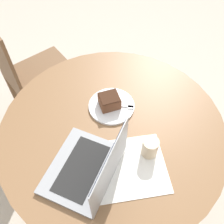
{
  "coord_description": "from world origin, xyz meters",
  "views": [
    {
      "loc": [
        -0.43,
        -0.47,
        1.73
      ],
      "look_at": [
        0.04,
        0.05,
        0.77
      ],
      "focal_mm": 42.0,
      "sensor_mm": 36.0,
      "label": 1
    }
  ],
  "objects_px": {
    "plate": "(111,106)",
    "laptop": "(89,169)",
    "chair": "(31,76)",
    "coffee_glass": "(150,147)"
  },
  "relations": [
    {
      "from": "chair",
      "to": "laptop",
      "type": "xyz_separation_m",
      "value": [
        -0.2,
        -0.87,
        0.29
      ]
    },
    {
      "from": "coffee_glass",
      "to": "chair",
      "type": "bearing_deg",
      "value": 92.81
    },
    {
      "from": "chair",
      "to": "coffee_glass",
      "type": "height_order",
      "value": "chair"
    },
    {
      "from": "plate",
      "to": "laptop",
      "type": "height_order",
      "value": "laptop"
    },
    {
      "from": "chair",
      "to": "plate",
      "type": "height_order",
      "value": "chair"
    },
    {
      "from": "plate",
      "to": "chair",
      "type": "bearing_deg",
      "value": 97.96
    },
    {
      "from": "laptop",
      "to": "coffee_glass",
      "type": "bearing_deg",
      "value": -46.65
    },
    {
      "from": "plate",
      "to": "coffee_glass",
      "type": "height_order",
      "value": "coffee_glass"
    },
    {
      "from": "coffee_glass",
      "to": "laptop",
      "type": "height_order",
      "value": "laptop"
    },
    {
      "from": "plate",
      "to": "laptop",
      "type": "xyz_separation_m",
      "value": [
        -0.29,
        -0.19,
        0.04
      ]
    }
  ]
}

